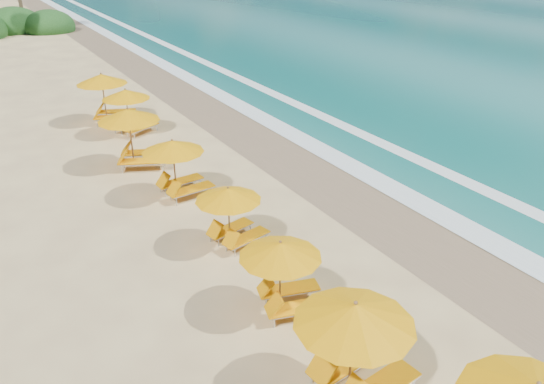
{
  "coord_description": "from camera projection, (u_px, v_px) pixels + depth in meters",
  "views": [
    {
      "loc": [
        -8.46,
        -14.12,
        9.26
      ],
      "look_at": [
        0.0,
        0.0,
        1.2
      ],
      "focal_mm": 35.54,
      "sensor_mm": 36.0,
      "label": 1
    }
  ],
  "objects": [
    {
      "name": "ground",
      "position": [
        272.0,
        223.0,
        18.85
      ],
      "size": [
        160.0,
        160.0,
        0.0
      ],
      "primitive_type": "plane",
      "color": "#DAC080",
      "rests_on": "ground"
    },
    {
      "name": "wet_sand",
      "position": [
        361.0,
        196.0,
        20.7
      ],
      "size": [
        4.0,
        160.0,
        0.01
      ],
      "primitive_type": "cube",
      "color": "#8A7052",
      "rests_on": "ground"
    },
    {
      "name": "surf_foam",
      "position": [
        413.0,
        181.0,
        21.94
      ],
      "size": [
        4.0,
        160.0,
        0.01
      ],
      "color": "white",
      "rests_on": "ground"
    },
    {
      "name": "station_2",
      "position": [
        359.0,
        341.0,
        11.33
      ],
      "size": [
        2.99,
        2.82,
        2.59
      ],
      "rotation": [
        0.0,
        0.0,
        0.11
      ],
      "color": "olive",
      "rests_on": "ground"
    },
    {
      "name": "station_3",
      "position": [
        286.0,
        271.0,
        14.02
      ],
      "size": [
        2.75,
        2.67,
        2.2
      ],
      "rotation": [
        0.0,
        0.0,
        -0.28
      ],
      "color": "olive",
      "rests_on": "ground"
    },
    {
      "name": "station_4",
      "position": [
        233.0,
        212.0,
        17.08
      ],
      "size": [
        2.59,
        2.49,
        2.12
      ],
      "rotation": [
        0.0,
        0.0,
        0.22
      ],
      "color": "olive",
      "rests_on": "ground"
    },
    {
      "name": "station_5",
      "position": [
        179.0,
        164.0,
        20.24
      ],
      "size": [
        2.67,
        2.5,
        2.35
      ],
      "rotation": [
        0.0,
        0.0,
        0.09
      ],
      "color": "olive",
      "rests_on": "ground"
    },
    {
      "name": "station_6",
      "position": [
        135.0,
        134.0,
        22.76
      ],
      "size": [
        3.45,
        3.43,
        2.63
      ],
      "rotation": [
        0.0,
        0.0,
        -0.43
      ],
      "color": "olive",
      "rests_on": "ground"
    },
    {
      "name": "station_7",
      "position": [
        130.0,
        108.0,
        26.5
      ],
      "size": [
        3.09,
        3.06,
        2.36
      ],
      "rotation": [
        0.0,
        0.0,
        0.42
      ],
      "color": "olive",
      "rests_on": "ground"
    },
    {
      "name": "station_8",
      "position": [
        108.0,
        95.0,
        28.09
      ],
      "size": [
        3.43,
        3.39,
        2.64
      ],
      "rotation": [
        0.0,
        0.0,
        -0.39
      ],
      "color": "olive",
      "rests_on": "ground"
    }
  ]
}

